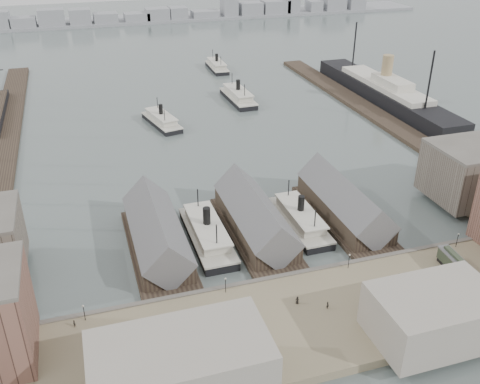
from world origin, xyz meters
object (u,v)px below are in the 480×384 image
object	(u,v)px
ocean_steamer	(384,92)
horse_cart_right	(399,290)
ferry_docked_west	(207,233)
horse_cart_left	(168,328)
tram	(455,265)
horse_cart_center	(245,322)

from	to	relation	value
ocean_steamer	horse_cart_right	world-z (taller)	ocean_steamer
ocean_steamer	horse_cart_right	size ratio (longest dim) A/B	21.34
ferry_docked_west	horse_cart_left	xyz separation A→B (m)	(-16.42, -32.43, 0.29)
horse_cart_right	ferry_docked_west	bearing A→B (deg)	18.79
tram	horse_cart_right	xyz separation A→B (m)	(-16.52, -3.15, -1.16)
ocean_steamer	tram	distance (m)	132.89
ferry_docked_west	horse_cart_left	bearing A→B (deg)	-116.85
horse_cart_left	horse_cart_right	distance (m)	50.66
ferry_docked_west	horse_cart_center	size ratio (longest dim) A/B	6.27
ocean_steamer	horse_cart_center	size ratio (longest dim) A/B	21.82
ocean_steamer	tram	size ratio (longest dim) A/B	9.24
tram	horse_cart_center	size ratio (longest dim) A/B	2.36
ferry_docked_west	horse_cart_left	size ratio (longest dim) A/B	6.85
ferry_docked_west	tram	distance (m)	60.30
horse_cart_center	horse_cart_right	bearing A→B (deg)	-56.52
horse_cart_right	ocean_steamer	bearing A→B (deg)	-54.48
ferry_docked_west	ocean_steamer	bearing A→B (deg)	40.15
ocean_steamer	horse_cart_right	distance (m)	143.19
ocean_steamer	tram	bearing A→B (deg)	-114.14
tram	horse_cart_left	distance (m)	67.08
tram	horse_cart_right	world-z (taller)	tram
ocean_steamer	horse_cart_left	world-z (taller)	ocean_steamer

